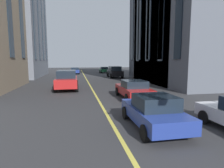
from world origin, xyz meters
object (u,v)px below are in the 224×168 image
at_px(car_red_trailing, 133,89).
at_px(car_black_mid, 115,72).
at_px(car_green_oncoming, 104,70).
at_px(car_blue_parked_b, 153,111).
at_px(car_blue_parked_a, 75,71).
at_px(car_red_near, 67,80).

height_order(car_red_trailing, car_black_mid, car_black_mid).
relative_size(car_red_trailing, car_green_oncoming, 1.13).
bearing_deg(car_red_trailing, car_black_mid, -7.40).
bearing_deg(car_green_oncoming, car_blue_parked_b, 174.74).
bearing_deg(car_blue_parked_a, car_green_oncoming, -71.56).
distance_m(car_green_oncoming, car_black_mid, 12.17).
bearing_deg(car_green_oncoming, car_red_near, 163.23).
height_order(car_green_oncoming, car_black_mid, car_black_mid).
height_order(car_blue_parked_a, car_red_trailing, same).
height_order(car_blue_parked_a, car_red_near, car_red_near).
relative_size(car_blue_parked_b, car_green_oncoming, 1.00).
xyz_separation_m(car_black_mid, car_red_near, (-12.14, 7.33, 0.00)).
bearing_deg(car_red_near, car_red_trailing, -136.37).
xyz_separation_m(car_blue_parked_b, car_black_mid, (23.37, -3.27, 0.27)).
distance_m(car_blue_parked_b, car_green_oncoming, 35.69).
height_order(car_blue_parked_b, car_red_near, car_red_near).
bearing_deg(car_red_near, car_blue_parked_a, -1.75).
relative_size(car_blue_parked_a, car_red_trailing, 1.00).
bearing_deg(car_blue_parked_b, car_red_near, 19.85).
relative_size(car_red_trailing, car_black_mid, 0.94).
bearing_deg(car_black_mid, car_red_near, 148.90).
bearing_deg(car_blue_parked_a, car_red_trailing, -170.91).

